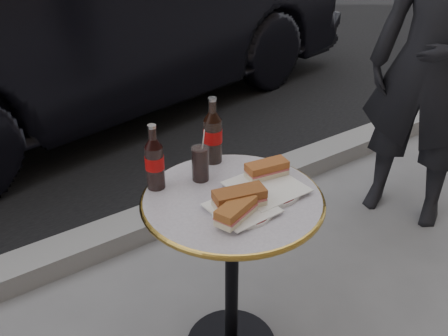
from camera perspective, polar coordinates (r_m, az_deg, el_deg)
curb at (r=2.71m, az=-10.46°, el=-6.88°), size 40.00×0.20×0.12m
bistro_table at (r=1.90m, az=0.89°, el=-12.60°), size 0.62×0.62×0.73m
plate_left at (r=1.60m, az=2.05°, el=-4.79°), size 0.23×0.23×0.01m
plate_right at (r=1.71m, az=4.84°, el=-2.35°), size 0.27×0.27×0.01m
sandwich_left_a at (r=1.54m, az=1.37°, el=-5.02°), size 0.17×0.12×0.05m
sandwich_left_b at (r=1.59m, az=1.77°, el=-3.55°), size 0.18×0.12×0.06m
sandwich_right at (r=1.76m, az=4.91°, el=-0.22°), size 0.16×0.09×0.05m
cola_bottle_left at (r=1.68m, az=-7.99°, el=1.26°), size 0.08×0.08×0.24m
cola_bottle_right at (r=1.83m, az=-1.30°, el=4.34°), size 0.09×0.09×0.26m
cola_glass at (r=1.74m, az=-2.73°, el=0.50°), size 0.08×0.08×0.13m
parked_car at (r=4.16m, az=-14.76°, el=16.47°), size 2.45×4.84×1.52m
pedestrian at (r=2.73m, az=22.81°, el=10.87°), size 0.64×0.75×1.74m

